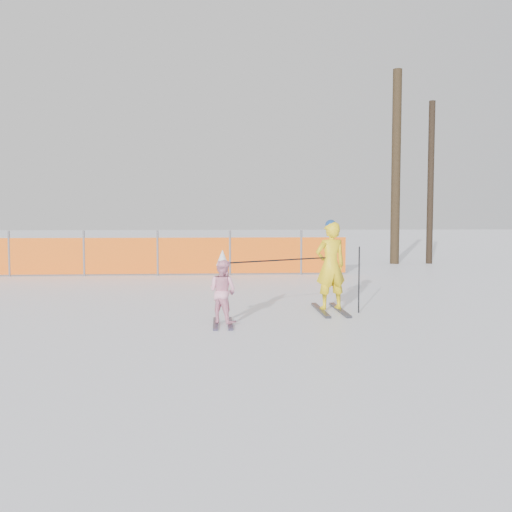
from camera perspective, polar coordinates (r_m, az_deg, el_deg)
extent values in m
plane|color=white|center=(8.82, 0.22, -6.72)|extent=(120.00, 120.00, 0.00)
cube|color=black|center=(9.96, 6.46, -5.39)|extent=(0.09, 1.43, 0.04)
cube|color=black|center=(10.02, 8.38, -5.35)|extent=(0.09, 1.43, 0.04)
imported|color=yellow|center=(9.89, 7.46, -0.96)|extent=(0.62, 0.48, 1.50)
sphere|color=navy|center=(9.86, 7.50, 3.05)|extent=(0.20, 0.20, 0.20)
cube|color=black|center=(8.71, -4.08, -6.76)|extent=(0.09, 0.96, 0.03)
cube|color=black|center=(8.72, -2.62, -6.75)|extent=(0.09, 0.96, 0.03)
imported|color=#FFA6C4|center=(8.64, -3.36, -3.54)|extent=(0.59, 0.57, 0.96)
cone|color=silver|center=(8.58, -3.37, -0.15)|extent=(0.19, 0.19, 0.24)
cylinder|color=black|center=(9.82, 10.26, -2.36)|extent=(0.02, 0.02, 1.13)
cylinder|color=black|center=(9.19, 2.43, -0.42)|extent=(1.66, 1.00, 0.02)
cylinder|color=#595960|center=(16.86, -23.45, 0.22)|extent=(0.06, 0.06, 1.25)
cylinder|color=#595960|center=(16.30, -16.82, 0.26)|extent=(0.06, 0.06, 1.25)
cylinder|color=#595960|center=(15.97, -9.81, 0.29)|extent=(0.06, 0.06, 1.25)
cylinder|color=#595960|center=(15.88, -2.61, 0.33)|extent=(0.06, 0.06, 1.25)
cylinder|color=#595960|center=(16.05, 4.54, 0.36)|extent=(0.06, 0.06, 1.25)
cube|color=#F15C0C|center=(16.39, -18.07, -0.01)|extent=(15.26, 0.03, 1.00)
cylinder|color=#312516|center=(20.29, 13.82, 8.59)|extent=(0.31, 0.31, 6.61)
cylinder|color=black|center=(20.64, 17.06, 7.00)|extent=(0.21, 0.21, 5.57)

